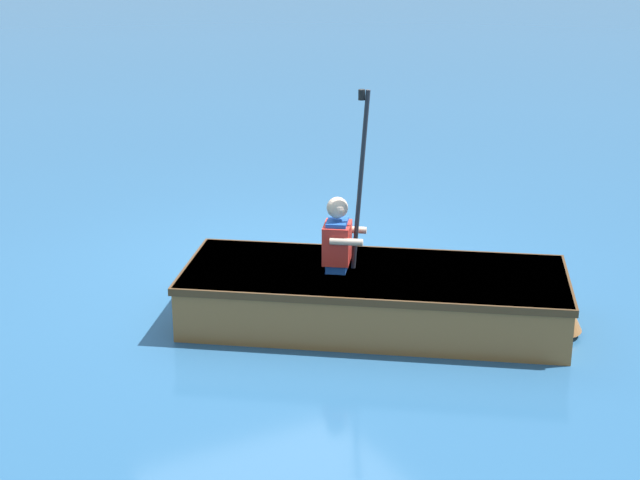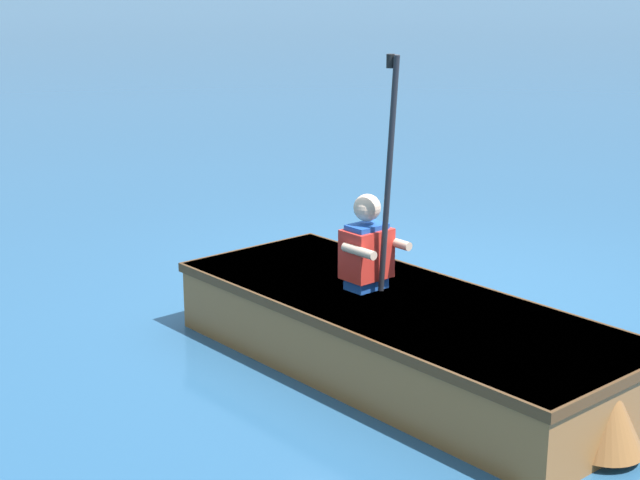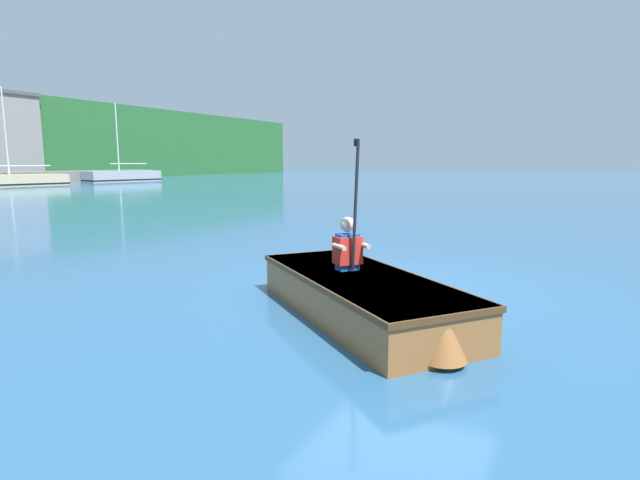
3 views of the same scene
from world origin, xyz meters
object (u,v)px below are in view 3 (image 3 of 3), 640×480
Objects in this scene: moored_boat_dock_center_far at (123,176)px; rowboat_foreground at (362,294)px; moored_boat_dock_center_near at (15,180)px; person_paddler at (348,245)px.

moored_boat_dock_center_far is 40.55m from rowboat_foreground.
moored_boat_dock_center_near is 2.12× the size of rowboat_foreground.
person_paddler is at bearing 53.25° from rowboat_foreground.
rowboat_foreground is at bearing -125.90° from moored_boat_dock_center_far.
rowboat_foreground is (-14.95, -32.97, -0.12)m from moored_boat_dock_center_near.
moored_boat_dock_center_far reaches higher than rowboat_foreground.
person_paddler is (-14.74, -32.69, 0.37)m from moored_boat_dock_center_near.
moored_boat_dock_center_near is 8.83m from moored_boat_dock_center_far.
person_paddler reaches higher than rowboat_foreground.
moored_boat_dock_center_near is at bearing 65.61° from rowboat_foreground.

